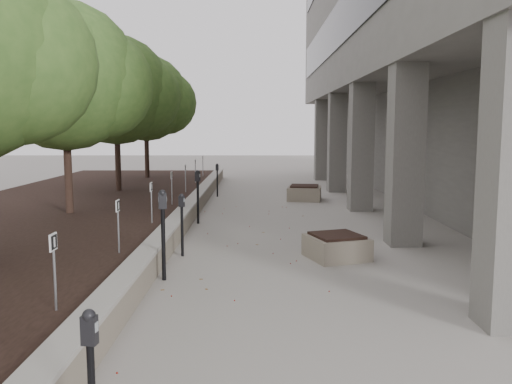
{
  "coord_description": "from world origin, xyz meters",
  "views": [
    {
      "loc": [
        0.1,
        -5.77,
        2.62
      ],
      "look_at": [
        0.09,
        5.8,
        1.22
      ],
      "focal_mm": 37.28,
      "sensor_mm": 36.0,
      "label": 1
    }
  ],
  "objects_px": {
    "parking_meter_2": "(163,235)",
    "crabapple_tree_3": "(65,108)",
    "parking_meter_5": "(217,180)",
    "crabapple_tree_4": "(116,113)",
    "crabapple_tree_5": "(146,116)",
    "planter_back": "(304,193)",
    "parking_meter_3": "(182,225)",
    "planter_front": "(336,246)",
    "parking_meter_4": "(198,197)"
  },
  "relations": [
    {
      "from": "parking_meter_2",
      "to": "crabapple_tree_3",
      "type": "bearing_deg",
      "value": 109.87
    },
    {
      "from": "parking_meter_5",
      "to": "crabapple_tree_4",
      "type": "bearing_deg",
      "value": -152.2
    },
    {
      "from": "crabapple_tree_5",
      "to": "parking_meter_2",
      "type": "relative_size",
      "value": 3.45
    },
    {
      "from": "planter_back",
      "to": "parking_meter_3",
      "type": "bearing_deg",
      "value": -111.04
    },
    {
      "from": "crabapple_tree_5",
      "to": "crabapple_tree_3",
      "type": "bearing_deg",
      "value": -90.0
    },
    {
      "from": "planter_front",
      "to": "planter_back",
      "type": "relative_size",
      "value": 0.91
    },
    {
      "from": "crabapple_tree_4",
      "to": "crabapple_tree_3",
      "type": "bearing_deg",
      "value": -90.0
    },
    {
      "from": "parking_meter_2",
      "to": "parking_meter_4",
      "type": "xyz_separation_m",
      "value": [
        -0.0,
        5.45,
        -0.05
      ]
    },
    {
      "from": "crabapple_tree_4",
      "to": "parking_meter_5",
      "type": "relative_size",
      "value": 4.27
    },
    {
      "from": "parking_meter_2",
      "to": "parking_meter_5",
      "type": "bearing_deg",
      "value": 74.97
    },
    {
      "from": "crabapple_tree_4",
      "to": "parking_meter_2",
      "type": "xyz_separation_m",
      "value": [
        3.3,
        -9.83,
        -2.33
      ]
    },
    {
      "from": "parking_meter_2",
      "to": "planter_front",
      "type": "relative_size",
      "value": 1.47
    },
    {
      "from": "planter_front",
      "to": "planter_back",
      "type": "distance_m",
      "value": 8.67
    },
    {
      "from": "parking_meter_5",
      "to": "parking_meter_2",
      "type": "bearing_deg",
      "value": -84.21
    },
    {
      "from": "parking_meter_3",
      "to": "parking_meter_4",
      "type": "bearing_deg",
      "value": 107.5
    },
    {
      "from": "parking_meter_3",
      "to": "crabapple_tree_4",
      "type": "bearing_deg",
      "value": 128.87
    },
    {
      "from": "parking_meter_3",
      "to": "planter_back",
      "type": "bearing_deg",
      "value": 85.19
    },
    {
      "from": "crabapple_tree_3",
      "to": "parking_meter_5",
      "type": "distance_m",
      "value": 7.62
    },
    {
      "from": "crabapple_tree_4",
      "to": "planter_front",
      "type": "relative_size",
      "value": 5.09
    },
    {
      "from": "parking_meter_3",
      "to": "parking_meter_2",
      "type": "bearing_deg",
      "value": -76.46
    },
    {
      "from": "crabapple_tree_5",
      "to": "parking_meter_3",
      "type": "xyz_separation_m",
      "value": [
        3.38,
        -13.11,
        -2.47
      ]
    },
    {
      "from": "crabapple_tree_4",
      "to": "parking_meter_5",
      "type": "xyz_separation_m",
      "value": [
        3.41,
        1.34,
        -2.48
      ]
    },
    {
      "from": "parking_meter_3",
      "to": "parking_meter_4",
      "type": "distance_m",
      "value": 3.73
    },
    {
      "from": "crabapple_tree_3",
      "to": "crabapple_tree_4",
      "type": "bearing_deg",
      "value": 90.0
    },
    {
      "from": "crabapple_tree_4",
      "to": "planter_back",
      "type": "relative_size",
      "value": 4.63
    },
    {
      "from": "crabapple_tree_5",
      "to": "parking_meter_5",
      "type": "xyz_separation_m",
      "value": [
        3.41,
        -3.66,
        -2.48
      ]
    },
    {
      "from": "planter_back",
      "to": "parking_meter_5",
      "type": "bearing_deg",
      "value": 163.31
    },
    {
      "from": "parking_meter_4",
      "to": "parking_meter_5",
      "type": "distance_m",
      "value": 5.73
    },
    {
      "from": "crabapple_tree_3",
      "to": "crabapple_tree_5",
      "type": "distance_m",
      "value": 10.0
    },
    {
      "from": "crabapple_tree_3",
      "to": "crabapple_tree_5",
      "type": "bearing_deg",
      "value": 90.0
    },
    {
      "from": "parking_meter_3",
      "to": "parking_meter_5",
      "type": "bearing_deg",
      "value": 106.05
    },
    {
      "from": "parking_meter_4",
      "to": "planter_front",
      "type": "height_order",
      "value": "parking_meter_4"
    },
    {
      "from": "crabapple_tree_3",
      "to": "crabapple_tree_5",
      "type": "xyz_separation_m",
      "value": [
        0.0,
        10.0,
        0.0
      ]
    },
    {
      "from": "parking_meter_5",
      "to": "planter_front",
      "type": "distance_m",
      "value": 10.13
    },
    {
      "from": "parking_meter_5",
      "to": "planter_front",
      "type": "xyz_separation_m",
      "value": [
        3.1,
        -9.64,
        -0.39
      ]
    },
    {
      "from": "crabapple_tree_5",
      "to": "parking_meter_4",
      "type": "relative_size",
      "value": 3.68
    },
    {
      "from": "crabapple_tree_4",
      "to": "crabapple_tree_5",
      "type": "relative_size",
      "value": 1.0
    },
    {
      "from": "parking_meter_2",
      "to": "parking_meter_5",
      "type": "height_order",
      "value": "parking_meter_2"
    },
    {
      "from": "crabapple_tree_5",
      "to": "parking_meter_5",
      "type": "distance_m",
      "value": 5.59
    },
    {
      "from": "parking_meter_3",
      "to": "parking_meter_4",
      "type": "xyz_separation_m",
      "value": [
        -0.08,
        3.73,
        0.09
      ]
    },
    {
      "from": "parking_meter_5",
      "to": "crabapple_tree_3",
      "type": "bearing_deg",
      "value": -111.94
    },
    {
      "from": "crabapple_tree_4",
      "to": "parking_meter_4",
      "type": "bearing_deg",
      "value": -53.04
    },
    {
      "from": "parking_meter_2",
      "to": "parking_meter_3",
      "type": "height_order",
      "value": "parking_meter_2"
    },
    {
      "from": "planter_front",
      "to": "parking_meter_3",
      "type": "bearing_deg",
      "value": 176.57
    },
    {
      "from": "crabapple_tree_5",
      "to": "planter_front",
      "type": "distance_m",
      "value": 15.08
    },
    {
      "from": "planter_front",
      "to": "parking_meter_4",
      "type": "bearing_deg",
      "value": 129.39
    },
    {
      "from": "parking_meter_3",
      "to": "crabapple_tree_3",
      "type": "bearing_deg",
      "value": 153.62
    },
    {
      "from": "parking_meter_2",
      "to": "crabapple_tree_4",
      "type": "bearing_deg",
      "value": 94.09
    },
    {
      "from": "crabapple_tree_4",
      "to": "parking_meter_4",
      "type": "distance_m",
      "value": 5.98
    },
    {
      "from": "crabapple_tree_3",
      "to": "planter_front",
      "type": "relative_size",
      "value": 5.09
    }
  ]
}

